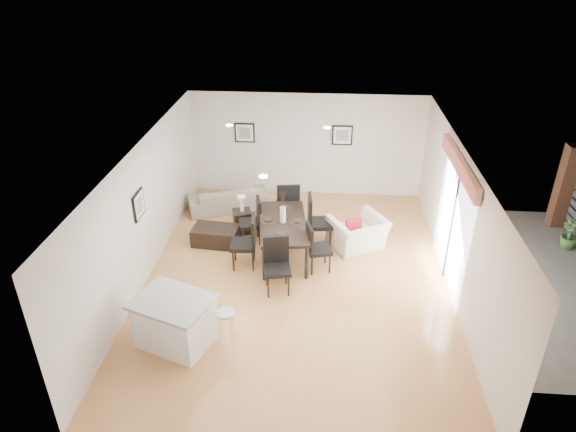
# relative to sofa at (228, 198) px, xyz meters

# --- Properties ---
(ground) EXTENTS (8.00, 8.00, 0.00)m
(ground) POSITION_rel_sofa_xyz_m (1.91, -2.91, -0.29)
(ground) COLOR tan
(ground) RESTS_ON ground
(wall_back) EXTENTS (6.00, 0.04, 2.70)m
(wall_back) POSITION_rel_sofa_xyz_m (1.91, 1.09, 1.06)
(wall_back) COLOR silver
(wall_back) RESTS_ON ground
(wall_front) EXTENTS (6.00, 0.04, 2.70)m
(wall_front) POSITION_rel_sofa_xyz_m (1.91, -6.91, 1.06)
(wall_front) COLOR silver
(wall_front) RESTS_ON ground
(wall_left) EXTENTS (0.04, 8.00, 2.70)m
(wall_left) POSITION_rel_sofa_xyz_m (-1.09, -2.91, 1.06)
(wall_left) COLOR silver
(wall_left) RESTS_ON ground
(wall_right) EXTENTS (0.04, 8.00, 2.70)m
(wall_right) POSITION_rel_sofa_xyz_m (4.91, -2.91, 1.06)
(wall_right) COLOR silver
(wall_right) RESTS_ON ground
(ceiling) EXTENTS (6.00, 8.00, 0.02)m
(ceiling) POSITION_rel_sofa_xyz_m (1.91, -2.91, 2.41)
(ceiling) COLOR white
(ceiling) RESTS_ON wall_back
(sofa) EXTENTS (2.14, 1.45, 0.58)m
(sofa) POSITION_rel_sofa_xyz_m (0.00, 0.00, 0.00)
(sofa) COLOR gray
(sofa) RESTS_ON ground
(armchair) EXTENTS (1.46, 1.40, 0.73)m
(armchair) POSITION_rel_sofa_xyz_m (3.15, -1.63, 0.07)
(armchair) COLOR #EFE3CE
(armchair) RESTS_ON ground
(courtyard_plant_b) EXTENTS (0.48, 0.48, 0.69)m
(courtyard_plant_b) POSITION_rel_sofa_xyz_m (7.81, -1.30, 0.05)
(courtyard_plant_b) COLOR #385E28
(courtyard_plant_b) RESTS_ON ground
(dining_table) EXTENTS (1.23, 2.06, 0.81)m
(dining_table) POSITION_rel_sofa_xyz_m (1.56, -2.05, 0.44)
(dining_table) COLOR black
(dining_table) RESTS_ON ground
(dining_chair_wnear) EXTENTS (0.55, 0.55, 1.14)m
(dining_chair_wnear) POSITION_rel_sofa_xyz_m (0.88, -2.53, 0.35)
(dining_chair_wnear) COLOR black
(dining_chair_wnear) RESTS_ON ground
(dining_chair_wfar) EXTENTS (0.57, 0.57, 1.05)m
(dining_chair_wfar) POSITION_rel_sofa_xyz_m (0.86, -1.55, 0.29)
(dining_chair_wfar) COLOR black
(dining_chair_wfar) RESTS_ON ground
(dining_chair_enear) EXTENTS (0.58, 0.58, 1.05)m
(dining_chair_enear) POSITION_rel_sofa_xyz_m (2.25, -2.56, 0.30)
(dining_chair_enear) COLOR black
(dining_chair_enear) RESTS_ON ground
(dining_chair_efar) EXTENTS (0.58, 0.58, 1.19)m
(dining_chair_efar) POSITION_rel_sofa_xyz_m (2.23, -1.58, 0.38)
(dining_chair_efar) COLOR black
(dining_chair_efar) RESTS_ON ground
(dining_chair_head) EXTENTS (0.58, 0.58, 1.10)m
(dining_chair_head) POSITION_rel_sofa_xyz_m (1.54, -3.26, 0.33)
(dining_chair_head) COLOR black
(dining_chair_head) RESTS_ON ground
(dining_chair_foot) EXTENTS (0.59, 0.59, 1.16)m
(dining_chair_foot) POSITION_rel_sofa_xyz_m (1.57, -0.86, 0.36)
(dining_chair_foot) COLOR black
(dining_chair_foot) RESTS_ON ground
(vase) EXTENTS (0.95, 1.46, 0.74)m
(vase) POSITION_rel_sofa_xyz_m (1.56, -2.05, 0.82)
(vase) COLOR white
(vase) RESTS_ON dining_table
(coffee_table) EXTENTS (1.07, 0.71, 0.40)m
(coffee_table) POSITION_rel_sofa_xyz_m (0.02, -1.70, -0.09)
(coffee_table) COLOR black
(coffee_table) RESTS_ON ground
(side_table) EXTENTS (0.51, 0.51, 0.54)m
(side_table) POSITION_rel_sofa_xyz_m (0.53, -1.12, -0.02)
(side_table) COLOR black
(side_table) RESTS_ON ground
(table_lamp) EXTENTS (0.20, 0.20, 0.38)m
(table_lamp) POSITION_rel_sofa_xyz_m (0.53, -1.12, 0.49)
(table_lamp) COLOR white
(table_lamp) RESTS_ON side_table
(cushion) EXTENTS (0.36, 0.25, 0.35)m
(cushion) POSITION_rel_sofa_xyz_m (3.05, -1.73, 0.30)
(cushion) COLOR #AA1526
(cushion) RESTS_ON armchair
(kitchen_island) EXTENTS (1.50, 1.34, 0.87)m
(kitchen_island) POSITION_rel_sofa_xyz_m (-0.01, -4.91, 0.15)
(kitchen_island) COLOR white
(kitchen_island) RESTS_ON ground
(bar_stool) EXTENTS (0.31, 0.31, 0.68)m
(bar_stool) POSITION_rel_sofa_xyz_m (0.85, -4.91, 0.29)
(bar_stool) COLOR silver
(bar_stool) RESTS_ON ground
(framed_print_back_left) EXTENTS (0.52, 0.04, 0.52)m
(framed_print_back_left) POSITION_rel_sofa_xyz_m (0.31, 1.06, 1.36)
(framed_print_back_left) COLOR black
(framed_print_back_left) RESTS_ON wall_back
(framed_print_back_right) EXTENTS (0.52, 0.04, 0.52)m
(framed_print_back_right) POSITION_rel_sofa_xyz_m (2.81, 1.06, 1.36)
(framed_print_back_right) COLOR black
(framed_print_back_right) RESTS_ON wall_back
(framed_print_left_wall) EXTENTS (0.04, 0.52, 0.52)m
(framed_print_left_wall) POSITION_rel_sofa_xyz_m (-1.06, -3.11, 1.36)
(framed_print_left_wall) COLOR black
(framed_print_left_wall) RESTS_ON wall_left
(sliding_door) EXTENTS (0.12, 2.70, 2.57)m
(sliding_door) POSITION_rel_sofa_xyz_m (4.86, -2.61, 1.37)
(sliding_door) COLOR white
(sliding_door) RESTS_ON wall_right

